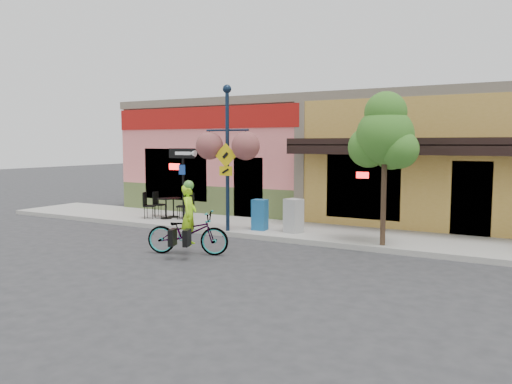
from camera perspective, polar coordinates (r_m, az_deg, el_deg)
ground at (r=13.69m, az=2.88°, el=-6.23°), size 90.00×90.00×0.00m
sidewalk at (r=15.47m, az=6.17°, el=-4.61°), size 24.00×3.00×0.15m
curb at (r=14.16m, az=3.87°, el=-5.53°), size 24.00×0.12×0.15m
building at (r=20.41m, az=12.28°, el=3.90°), size 18.20×8.20×4.50m
bicycle at (r=12.74m, az=-7.81°, el=-4.64°), size 2.23×1.40×1.10m
cyclist_rider at (r=12.67m, az=-7.64°, el=-3.72°), size 0.53×0.65×1.52m
lamp_post at (r=15.05m, az=-3.29°, el=3.86°), size 1.45×0.69×4.40m
one_way_sign at (r=16.08m, az=-8.30°, el=0.51°), size 0.97×0.28×2.49m
cafe_set_left at (r=17.87m, az=-10.24°, el=-1.51°), size 1.77×1.34×0.95m
cafe_set_right at (r=18.19m, az=-9.43°, el=-1.43°), size 1.61×0.96×0.91m
newspaper_box_blue at (r=15.31m, az=0.44°, el=-2.61°), size 0.45×0.41×0.94m
newspaper_box_grey at (r=14.91m, az=4.31°, el=-2.72°), size 0.58×0.55×1.01m
street_tree at (r=13.28m, az=14.45°, el=2.64°), size 1.64×1.64×4.02m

